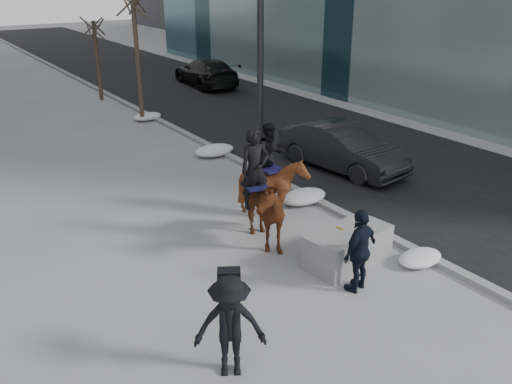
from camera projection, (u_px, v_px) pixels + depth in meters
ground at (288, 276)px, 11.42m from camera, size 120.00×120.00×0.00m
road at (276, 122)px, 22.69m from camera, size 8.00×90.00×0.01m
curb at (191, 137)px, 20.59m from camera, size 0.25×90.00×0.12m
planter at (348, 247)px, 11.78m from camera, size 2.04×1.19×0.77m
car_near at (342, 148)px, 17.19m from camera, size 2.07×4.54×1.45m
car_far at (206, 72)px, 29.50m from camera, size 2.51×5.25×1.48m
tree_near at (137, 52)px, 21.66m from camera, size 1.20×1.20×5.75m
tree_far at (97, 57)px, 25.80m from camera, size 1.20×1.20×4.14m
mounted_left at (258, 203)px, 12.39m from camera, size 1.33×2.26×2.74m
mounted_right at (273, 180)px, 13.80m from camera, size 1.32×1.48×2.47m
feeder at (360, 250)px, 10.62m from camera, size 1.10×0.97×1.75m
camera_crew at (230, 326)px, 8.36m from camera, size 1.31×1.15×1.75m
lamppost at (258, 8)px, 14.62m from camera, size 0.25×1.60×9.09m
snow_piles at (239, 163)px, 17.46m from camera, size 1.45×15.38×0.37m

